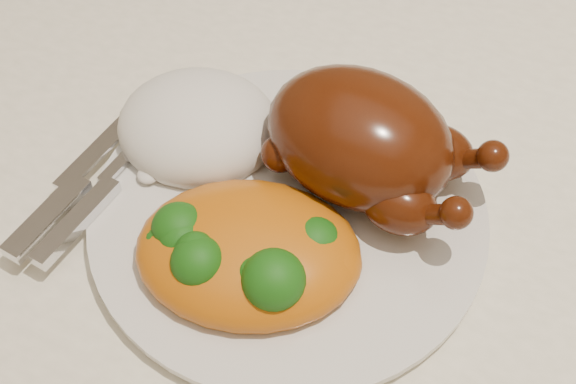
% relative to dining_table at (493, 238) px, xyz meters
% --- Properties ---
extents(dining_table, '(1.60, 0.90, 0.76)m').
position_rel_dining_table_xyz_m(dining_table, '(0.00, 0.00, 0.00)').
color(dining_table, brown).
rests_on(dining_table, floor).
extents(tablecloth, '(1.73, 1.03, 0.18)m').
position_rel_dining_table_xyz_m(tablecloth, '(0.00, 0.00, 0.07)').
color(tablecloth, white).
rests_on(tablecloth, dining_table).
extents(dinner_plate, '(0.30, 0.30, 0.01)m').
position_rel_dining_table_xyz_m(dinner_plate, '(-0.13, -0.12, 0.11)').
color(dinner_plate, silver).
rests_on(dinner_plate, tablecloth).
extents(roast_chicken, '(0.16, 0.12, 0.08)m').
position_rel_dining_table_xyz_m(roast_chicken, '(-0.10, -0.07, 0.15)').
color(roast_chicken, '#4B1A08').
rests_on(roast_chicken, dinner_plate).
extents(rice_mound, '(0.14, 0.13, 0.06)m').
position_rel_dining_table_xyz_m(rice_mound, '(-0.21, -0.09, 0.12)').
color(rice_mound, white).
rests_on(rice_mound, dinner_plate).
extents(mac_and_cheese, '(0.17, 0.15, 0.06)m').
position_rel_dining_table_xyz_m(mac_and_cheese, '(-0.13, -0.17, 0.13)').
color(mac_and_cheese, '#CE550D').
rests_on(mac_and_cheese, dinner_plate).
extents(cutlery, '(0.04, 0.17, 0.01)m').
position_rel_dining_table_xyz_m(cutlery, '(-0.26, -0.16, 0.12)').
color(cutlery, silver).
rests_on(cutlery, dinner_plate).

